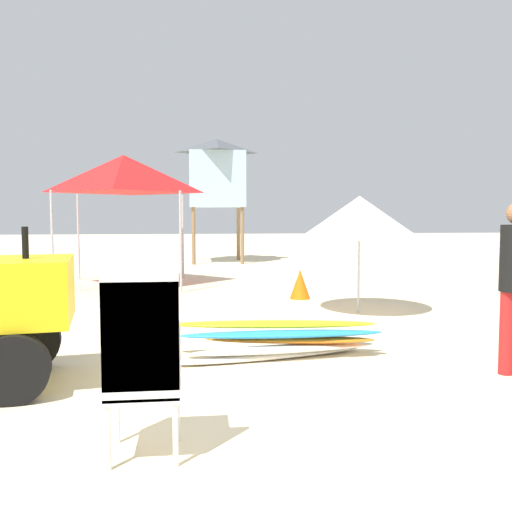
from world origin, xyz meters
TOP-DOWN VIEW (x-y plane):
  - ground at (0.00, 0.00)m, footprint 80.00×80.00m
  - stacked_plastic_chairs at (-0.86, -1.03)m, footprint 0.48×0.48m
  - surfboard_pile at (0.43, 1.44)m, footprint 2.43×0.77m
  - popup_canopy at (-2.05, 8.08)m, footprint 2.60×2.60m
  - lifeguard_tower at (0.27, 13.89)m, footprint 1.98×1.98m
  - beach_umbrella_left at (2.16, 4.12)m, footprint 1.93×1.93m
  - traffic_cone_far at (1.50, 5.69)m, footprint 0.39×0.39m

SIDE VIEW (x-z plane):
  - ground at x=0.00m, z-range 0.00..0.00m
  - surfboard_pile at x=0.43m, z-range 0.00..0.40m
  - traffic_cone_far at x=1.50m, z-range 0.00..0.56m
  - stacked_plastic_chairs at x=-0.86m, z-range 0.10..1.39m
  - beach_umbrella_left at x=2.16m, z-range 0.62..2.52m
  - popup_canopy at x=-2.05m, z-range 1.04..3.97m
  - lifeguard_tower at x=0.27m, z-range 0.93..5.01m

